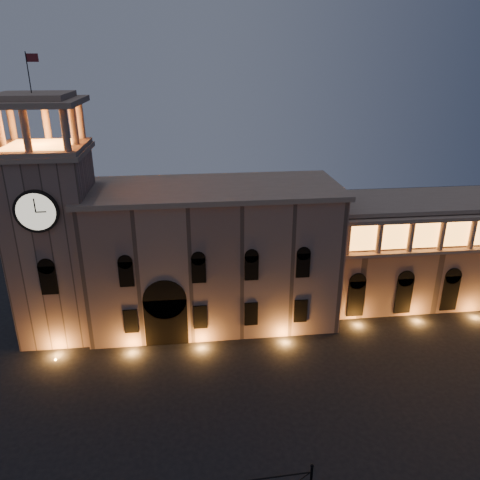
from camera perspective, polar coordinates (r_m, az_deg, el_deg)
The scene contains 4 objects.
ground at distance 45.43m, azimuth 1.63°, elevation -23.26°, with size 160.00×160.00×0.00m, color black.
government_building at distance 58.64m, azimuth -3.36°, elevation -1.81°, with size 30.80×12.80×17.60m.
clock_tower at distance 58.40m, azimuth -21.73°, elevation 0.47°, with size 9.80×9.80×32.40m.
colonnade_wing at distance 71.29m, azimuth 25.04°, elevation -0.79°, with size 40.60×11.50×14.50m.
Camera 1 is at (-4.94, -31.81, 32.06)m, focal length 35.00 mm.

